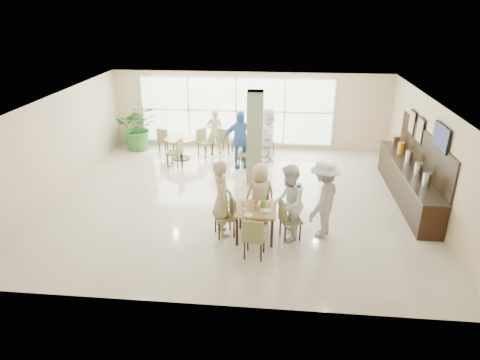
# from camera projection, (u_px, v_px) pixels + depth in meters

# --- Properties ---
(ground) EXTENTS (10.00, 10.00, 0.00)m
(ground) POSITION_uv_depth(u_px,v_px,m) (237.00, 199.00, 11.95)
(ground) COLOR beige
(ground) RESTS_ON ground
(room_shell) EXTENTS (10.00, 10.00, 10.00)m
(room_shell) POSITION_uv_depth(u_px,v_px,m) (237.00, 141.00, 11.28)
(room_shell) COLOR white
(room_shell) RESTS_ON ground
(window_bank) EXTENTS (7.00, 0.04, 7.00)m
(window_bank) POSITION_uv_depth(u_px,v_px,m) (236.00, 111.00, 15.53)
(window_bank) COLOR silver
(window_bank) RESTS_ON ground
(column) EXTENTS (0.45, 0.45, 2.80)m
(column) POSITION_uv_depth(u_px,v_px,m) (255.00, 139.00, 12.47)
(column) COLOR #70835B
(column) RESTS_ON ground
(main_table) EXTENTS (0.93, 0.93, 0.75)m
(main_table) POSITION_uv_depth(u_px,v_px,m) (256.00, 212.00, 9.80)
(main_table) COLOR brown
(main_table) RESTS_ON ground
(round_table_left) EXTENTS (1.12, 1.12, 0.75)m
(round_table_left) POSITION_uv_depth(u_px,v_px,m) (181.00, 143.00, 14.76)
(round_table_left) COLOR brown
(round_table_left) RESTS_ON ground
(round_table_right) EXTENTS (1.10, 1.10, 0.75)m
(round_table_right) POSITION_uv_depth(u_px,v_px,m) (246.00, 142.00, 14.81)
(round_table_right) COLOR brown
(round_table_right) RESTS_ON ground
(chairs_main_table) EXTENTS (2.11, 2.13, 0.95)m
(chairs_main_table) POSITION_uv_depth(u_px,v_px,m) (256.00, 219.00, 9.89)
(chairs_main_table) COLOR olive
(chairs_main_table) RESTS_ON ground
(chairs_table_left) EXTENTS (2.05, 1.82, 0.95)m
(chairs_table_left) POSITION_uv_depth(u_px,v_px,m) (182.00, 145.00, 14.85)
(chairs_table_left) COLOR olive
(chairs_table_left) RESTS_ON ground
(chairs_table_right) EXTENTS (2.07, 1.93, 0.95)m
(chairs_table_right) POSITION_uv_depth(u_px,v_px,m) (246.00, 145.00, 14.85)
(chairs_table_right) COLOR olive
(chairs_table_right) RESTS_ON ground
(tabletop_clutter) EXTENTS (0.73, 0.81, 0.21)m
(tabletop_clutter) POSITION_uv_depth(u_px,v_px,m) (257.00, 207.00, 9.72)
(tabletop_clutter) COLOR white
(tabletop_clutter) RESTS_ON main_table
(buffet_counter) EXTENTS (0.64, 4.70, 1.95)m
(buffet_counter) POSITION_uv_depth(u_px,v_px,m) (408.00, 180.00, 11.77)
(buffet_counter) COLOR black
(buffet_counter) RESTS_ON ground
(wall_tv) EXTENTS (0.06, 1.00, 0.58)m
(wall_tv) POSITION_uv_depth(u_px,v_px,m) (441.00, 137.00, 10.11)
(wall_tv) COLOR black
(wall_tv) RESTS_ON ground
(framed_art_a) EXTENTS (0.05, 0.55, 0.70)m
(framed_art_a) POSITION_uv_depth(u_px,v_px,m) (420.00, 130.00, 11.70)
(framed_art_a) COLOR black
(framed_art_a) RESTS_ON ground
(framed_art_b) EXTENTS (0.05, 0.55, 0.70)m
(framed_art_b) POSITION_uv_depth(u_px,v_px,m) (412.00, 122.00, 12.43)
(framed_art_b) COLOR black
(framed_art_b) RESTS_ON ground
(potted_plant) EXTENTS (1.90, 1.90, 1.67)m
(potted_plant) POSITION_uv_depth(u_px,v_px,m) (138.00, 127.00, 15.60)
(potted_plant) COLOR #2D6E2C
(potted_plant) RESTS_ON ground
(teen_left) EXTENTS (0.67, 0.79, 1.85)m
(teen_left) POSITION_uv_depth(u_px,v_px,m) (222.00, 198.00, 9.86)
(teen_left) COLOR tan
(teen_left) RESTS_ON ground
(teen_far) EXTENTS (0.85, 0.65, 1.55)m
(teen_far) POSITION_uv_depth(u_px,v_px,m) (260.00, 194.00, 10.43)
(teen_far) COLOR tan
(teen_far) RESTS_ON ground
(teen_right) EXTENTS (0.74, 0.93, 1.82)m
(teen_right) POSITION_uv_depth(u_px,v_px,m) (289.00, 203.00, 9.66)
(teen_right) COLOR white
(teen_right) RESTS_ON ground
(teen_standing) EXTENTS (1.16, 1.39, 1.87)m
(teen_standing) POSITION_uv_depth(u_px,v_px,m) (323.00, 199.00, 9.81)
(teen_standing) COLOR #B5B4B7
(teen_standing) RESTS_ON ground
(adult_a) EXTENTS (1.22, 0.85, 1.89)m
(adult_a) POSITION_uv_depth(u_px,v_px,m) (240.00, 140.00, 13.89)
(adult_a) COLOR #417CC5
(adult_a) RESTS_ON ground
(adult_b) EXTENTS (1.14, 1.82, 1.82)m
(adult_b) POSITION_uv_depth(u_px,v_px,m) (267.00, 134.00, 14.53)
(adult_b) COLOR white
(adult_b) RESTS_ON ground
(adult_standing) EXTENTS (0.69, 0.56, 1.64)m
(adult_standing) POSITION_uv_depth(u_px,v_px,m) (215.00, 132.00, 15.12)
(adult_standing) COLOR tan
(adult_standing) RESTS_ON ground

